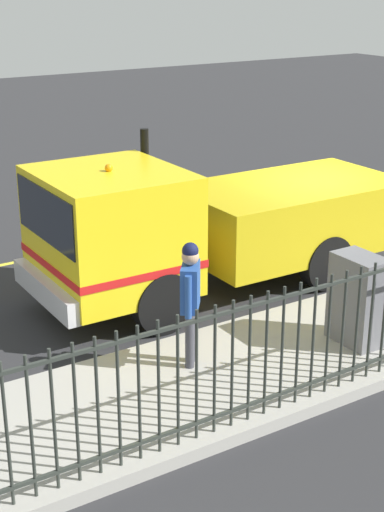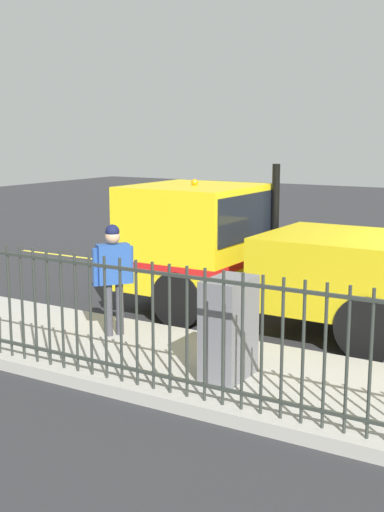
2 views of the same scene
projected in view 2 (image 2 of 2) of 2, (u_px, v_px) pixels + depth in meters
The scene contains 4 objects.
work_truck at pixel (274, 251), 11.22m from camera, with size 2.33×6.69×2.67m.
worker_standing at pixel (113, 268), 10.06m from camera, with size 0.52×0.47×1.72m.
utility_cabinet at pixel (229, 328), 8.38m from camera, with size 0.77×0.48×1.29m, color slate.
traffic_cone at pixel (275, 279), 13.23m from camera, with size 0.49×0.49×0.70m, color orange.
Camera 2 is at (10.62, 1.46, 3.24)m, focal length 46.71 mm.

